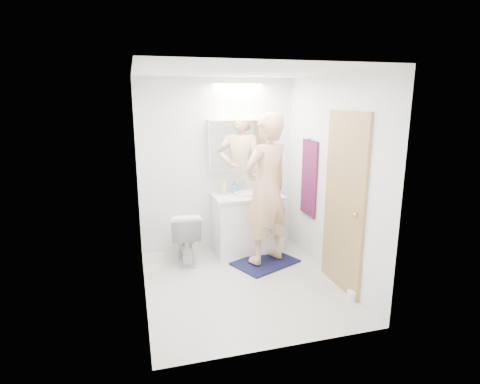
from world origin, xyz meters
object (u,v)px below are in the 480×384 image
object	(u,v)px
vanity_cabinet	(247,224)
soap_bottle_b	(235,187)
medicine_cabinet	(239,144)
soap_bottle_a	(224,186)
toothbrush_cup	(258,189)
person	(266,189)
toilet_paper_roll	(352,296)
toilet	(185,236)

from	to	relation	value
vanity_cabinet	soap_bottle_b	bearing A→B (deg)	127.28
medicine_cabinet	soap_bottle_a	distance (m)	0.62
vanity_cabinet	toothbrush_cup	bearing A→B (deg)	38.28
medicine_cabinet	person	size ratio (longest dim) A/B	0.46
toothbrush_cup	toilet_paper_roll	xyz separation A→B (m)	(0.49, -1.81, -0.81)
medicine_cabinet	toilet_paper_roll	distance (m)	2.47
person	toothbrush_cup	bearing A→B (deg)	-122.83
soap_bottle_a	soap_bottle_b	world-z (taller)	soap_bottle_a
person	toothbrush_cup	size ratio (longest dim) A/B	21.07
person	soap_bottle_a	size ratio (longest dim) A/B	8.59
toilet	toothbrush_cup	size ratio (longest dim) A/B	7.66
toilet	medicine_cabinet	bearing A→B (deg)	-154.88
soap_bottle_b	toothbrush_cup	bearing A→B (deg)	-3.37
medicine_cabinet	soap_bottle_b	distance (m)	0.60
toothbrush_cup	person	bearing A→B (deg)	-98.88
medicine_cabinet	soap_bottle_a	xyz separation A→B (m)	(-0.25, -0.06, -0.57)
soap_bottle_b	soap_bottle_a	bearing A→B (deg)	-169.74
person	toilet_paper_roll	xyz separation A→B (m)	(0.59, -1.16, -0.96)
person	soap_bottle_b	xyz separation A→B (m)	(-0.24, 0.67, -0.10)
person	toilet_paper_roll	bearing A→B (deg)	93.00
toilet	toothbrush_cup	distance (m)	1.24
toilet	person	size ratio (longest dim) A/B	0.36
medicine_cabinet	toilet_paper_roll	size ratio (longest dim) A/B	8.00
medicine_cabinet	person	bearing A→B (deg)	-77.33
vanity_cabinet	soap_bottle_a	distance (m)	0.64
vanity_cabinet	toilet	size ratio (longest dim) A/B	1.29
medicine_cabinet	soap_bottle_b	size ratio (longest dim) A/B	4.94
toilet_paper_roll	person	bearing A→B (deg)	116.95
medicine_cabinet	vanity_cabinet	bearing A→B (deg)	-74.64
soap_bottle_a	toothbrush_cup	distance (m)	0.51
vanity_cabinet	soap_bottle_a	size ratio (longest dim) A/B	4.03
medicine_cabinet	toothbrush_cup	size ratio (longest dim) A/B	9.67
soap_bottle_a	soap_bottle_b	distance (m)	0.17
toilet_paper_roll	toothbrush_cup	bearing A→B (deg)	105.03
toilet	soap_bottle_b	size ratio (longest dim) A/B	3.92
medicine_cabinet	soap_bottle_b	world-z (taller)	medicine_cabinet
person	toilet_paper_roll	world-z (taller)	person
medicine_cabinet	toilet_paper_roll	world-z (taller)	medicine_cabinet
vanity_cabinet	person	distance (m)	0.80
vanity_cabinet	soap_bottle_b	xyz separation A→B (m)	(-0.14, 0.18, 0.52)
vanity_cabinet	person	size ratio (longest dim) A/B	0.47
person	toothbrush_cup	world-z (taller)	person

